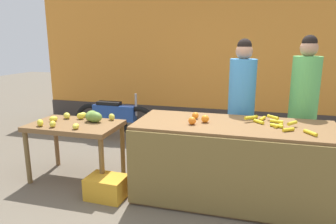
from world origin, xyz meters
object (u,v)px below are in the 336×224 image
object	(u,v)px
produce_sack	(156,147)
produce_crate	(106,187)
vendor_woman_blue_shirt	(241,109)
parked_motorcycle	(114,118)
vendor_woman_green_shirt	(303,110)

from	to	relation	value
produce_sack	produce_crate	bearing A→B (deg)	-99.72
vendor_woman_blue_shirt	parked_motorcycle	xyz separation A→B (m)	(-2.27, 0.95, -0.51)
vendor_woman_green_shirt	produce_crate	xyz separation A→B (m)	(-2.19, -1.13, -0.81)
vendor_woman_blue_shirt	produce_crate	distance (m)	1.95
parked_motorcycle	vendor_woman_green_shirt	bearing A→B (deg)	-16.52
vendor_woman_blue_shirt	vendor_woman_green_shirt	bearing A→B (deg)	4.27
vendor_woman_blue_shirt	parked_motorcycle	distance (m)	2.51
parked_motorcycle	vendor_woman_blue_shirt	bearing A→B (deg)	-22.77
vendor_woman_green_shirt	parked_motorcycle	size ratio (longest dim) A/B	1.16
parked_motorcycle	produce_crate	size ratio (longest dim) A/B	3.64
parked_motorcycle	produce_sack	size ratio (longest dim) A/B	3.55
parked_motorcycle	produce_crate	xyz separation A→B (m)	(0.84, -2.03, -0.27)
vendor_woman_blue_shirt	produce_sack	distance (m)	1.41
vendor_woman_blue_shirt	produce_sack	size ratio (longest dim) A/B	4.02
produce_crate	vendor_woman_blue_shirt	bearing A→B (deg)	36.86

